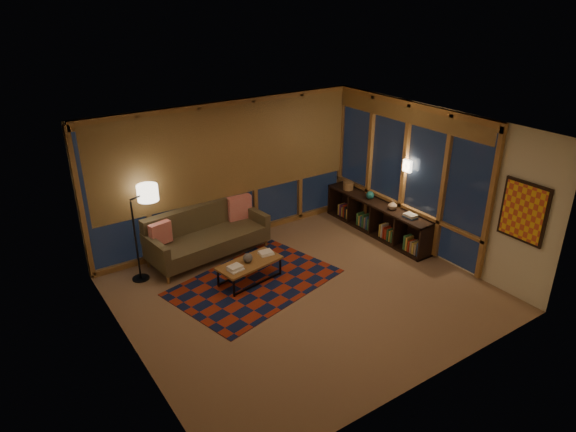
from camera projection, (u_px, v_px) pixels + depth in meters
floor at (304, 293)px, 8.32m from camera, size 5.50×5.00×0.01m
ceiling at (307, 130)px, 7.21m from camera, size 5.50×5.00×0.01m
walls at (305, 217)px, 7.76m from camera, size 5.51×5.01×2.70m
window_wall_back at (230, 173)px, 9.60m from camera, size 5.30×0.16×2.60m
window_wall_right at (403, 173)px, 9.58m from camera, size 0.16×3.70×2.60m
wall_art at (523, 212)px, 7.71m from camera, size 0.06×0.74×0.94m
wall_sconce at (407, 166)px, 9.36m from camera, size 0.12×0.18×0.22m
sofa at (208, 234)px, 9.28m from camera, size 2.26×1.12×0.89m
pillow_left at (161, 235)px, 8.81m from camera, size 0.41×0.21×0.39m
pillow_right at (239, 207)px, 9.81m from camera, size 0.47×0.18×0.47m
area_rug at (255, 282)px, 8.61m from camera, size 2.99×2.34×0.01m
coffee_table at (250, 271)px, 8.59m from camera, size 1.16×0.68×0.36m
book_stack_a at (235, 268)px, 8.27m from camera, size 0.24×0.20×0.06m
book_stack_b at (266, 253)px, 8.75m from camera, size 0.27×0.23×0.05m
ceramic_pot at (248, 258)px, 8.48m from camera, size 0.21×0.21×0.16m
floor_lamp at (135, 237)px, 8.40m from camera, size 0.63×0.53×1.59m
bookshelf at (377, 218)px, 10.21m from camera, size 0.40×2.64×0.66m
basket at (348, 186)px, 10.70m from camera, size 0.22×0.22×0.16m
teal_bowl at (370, 195)px, 10.21m from camera, size 0.20×0.20×0.16m
vase at (393, 205)px, 9.73m from camera, size 0.20×0.20×0.18m
shelf_book_stack at (410, 216)px, 9.41m from camera, size 0.21×0.28×0.08m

